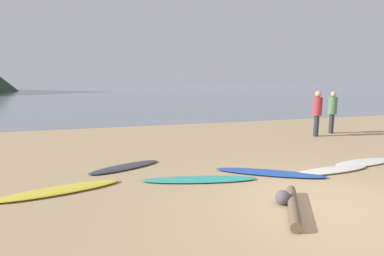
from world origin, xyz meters
TOP-DOWN VIEW (x-y plane):
  - ground_plane at (0.00, 10.00)m, footprint 120.00×120.00m
  - ocean_water at (0.00, 60.41)m, footprint 140.00×100.00m
  - surfboard_0 at (-4.79, 2.24)m, footprint 2.55×1.15m
  - surfboard_1 at (-3.35, 3.60)m, footprint 2.01×1.28m
  - surfboard_2 at (-1.80, 2.11)m, footprint 2.67×1.04m
  - surfboard_3 at (-0.01, 2.10)m, footprint 2.51×1.78m
  - surfboard_4 at (1.56, 1.86)m, footprint 2.29×0.63m
  - surfboard_5 at (2.94, 2.23)m, footprint 2.04×0.82m
  - person_0 at (4.21, 5.96)m, footprint 0.36×0.36m
  - person_1 at (5.24, 6.35)m, footprint 0.35×0.35m
  - driftwood_log at (-0.69, 0.07)m, footprint 1.02×1.57m
  - beach_rock_near at (-0.71, 0.39)m, footprint 0.28×0.28m

SIDE VIEW (x-z plane):
  - ground_plane at x=0.00m, z-range -0.20..0.00m
  - ocean_water at x=0.00m, z-range 0.00..0.00m
  - surfboard_2 at x=-1.80m, z-range 0.00..0.07m
  - surfboard_1 at x=-3.35m, z-range 0.00..0.07m
  - surfboard_5 at x=2.94m, z-range 0.00..0.07m
  - surfboard_3 at x=-0.01m, z-range 0.00..0.08m
  - surfboard_0 at x=-4.79m, z-range 0.00..0.08m
  - surfboard_4 at x=1.56m, z-range 0.00..0.09m
  - driftwood_log at x=-0.69m, z-range 0.00..0.18m
  - beach_rock_near at x=-0.71m, z-range 0.00..0.28m
  - person_1 at x=5.24m, z-range 0.15..1.88m
  - person_0 at x=4.21m, z-range 0.16..1.93m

